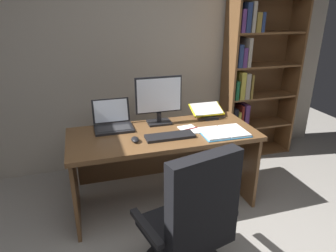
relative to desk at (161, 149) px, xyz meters
name	(u,v)px	position (x,y,z in m)	size (l,w,h in m)	color
wall_back	(140,58)	(0.02, 0.92, 0.71)	(4.82, 0.12, 2.50)	#A89E8E
desk	(161,149)	(0.00, 0.00, 0.00)	(1.67, 0.71, 0.74)	brown
bookshelf	(253,66)	(1.33, 0.68, 0.59)	(0.90, 0.33, 2.27)	brown
office_chair	(191,230)	(-0.07, -0.99, -0.11)	(0.68, 0.60, 1.02)	black
monitor	(159,101)	(0.02, 0.15, 0.43)	(0.44, 0.16, 0.45)	black
laptop	(113,123)	(-0.41, 0.16, 0.26)	(0.34, 0.30, 0.25)	black
keyboard	(170,136)	(0.02, -0.20, 0.22)	(0.42, 0.15, 0.02)	black
computer_mouse	(135,140)	(-0.28, -0.20, 0.22)	(0.06, 0.10, 0.04)	black
reading_stand_with_book	(207,111)	(0.55, 0.21, 0.26)	(0.32, 0.26, 0.11)	black
open_binder	(224,132)	(0.51, -0.25, 0.21)	(0.41, 0.31, 0.02)	#2D84C6
notepad	(190,130)	(0.24, -0.09, 0.21)	(0.15, 0.21, 0.01)	white
pen	(192,128)	(0.26, -0.09, 0.22)	(0.01, 0.01, 0.14)	maroon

